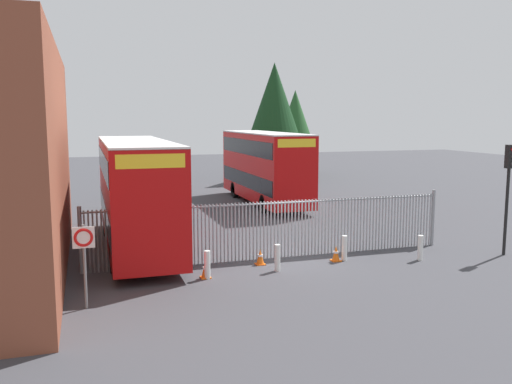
{
  "coord_description": "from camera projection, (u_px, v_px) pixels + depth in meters",
  "views": [
    {
      "loc": [
        -7.29,
        -19.1,
        5.34
      ],
      "look_at": [
        0.0,
        4.0,
        2.0
      ],
      "focal_mm": 38.14,
      "sensor_mm": 36.0,
      "label": 1
    }
  ],
  "objects": [
    {
      "name": "speed_limit_sign_post",
      "position": [
        84.0,
        247.0,
        15.02
      ],
      "size": [
        0.6,
        0.14,
        2.4
      ],
      "color": "slate",
      "rests_on": "ground"
    },
    {
      "name": "traffic_light_kerbside",
      "position": [
        509.0,
        179.0,
        20.83
      ],
      "size": [
        0.28,
        0.33,
        4.3
      ],
      "color": "black",
      "rests_on": "ground"
    },
    {
      "name": "tree_short_side",
      "position": [
        274.0,
        107.0,
        45.45
      ],
      "size": [
        5.12,
        5.12,
        9.85
      ],
      "color": "#4C3823",
      "rests_on": "ground"
    },
    {
      "name": "ground_plane",
      "position": [
        233.0,
        220.0,
        28.5
      ],
      "size": [
        100.0,
        100.0,
        0.0
      ],
      "primitive_type": "plane",
      "color": "#3D3D42"
    },
    {
      "name": "tree_tall_back",
      "position": [
        295.0,
        119.0,
        50.82
      ],
      "size": [
        3.73,
        3.73,
        7.86
      ],
      "color": "#4C3823",
      "rests_on": "ground"
    },
    {
      "name": "palisade_fence",
      "position": [
        275.0,
        228.0,
        20.63
      ],
      "size": [
        14.19,
        0.14,
        2.35
      ],
      "color": "gray",
      "rests_on": "ground"
    },
    {
      "name": "bollard_center_front",
      "position": [
        277.0,
        258.0,
        18.93
      ],
      "size": [
        0.2,
        0.2,
        0.95
      ],
      "primitive_type": "cylinder",
      "color": "silver",
      "rests_on": "ground"
    },
    {
      "name": "bollard_far_right",
      "position": [
        420.0,
        248.0,
        20.39
      ],
      "size": [
        0.2,
        0.2,
        0.95
      ],
      "primitive_type": "cylinder",
      "color": "silver",
      "rests_on": "ground"
    },
    {
      "name": "bollard_near_left",
      "position": [
        207.0,
        265.0,
        18.05
      ],
      "size": [
        0.2,
        0.2,
        0.95
      ],
      "primitive_type": "cylinder",
      "color": "silver",
      "rests_on": "ground"
    },
    {
      "name": "bollard_near_right",
      "position": [
        344.0,
        248.0,
        20.35
      ],
      "size": [
        0.2,
        0.2,
        0.95
      ],
      "primitive_type": "cylinder",
      "color": "silver",
      "rests_on": "ground"
    },
    {
      "name": "double_decker_bus_near_gate",
      "position": [
        136.0,
        190.0,
        21.97
      ],
      "size": [
        2.54,
        10.81,
        4.42
      ],
      "color": "#B70C0C",
      "rests_on": "ground"
    },
    {
      "name": "traffic_cone_by_gate",
      "position": [
        336.0,
        254.0,
        20.28
      ],
      "size": [
        0.34,
        0.34,
        0.59
      ],
      "color": "orange",
      "rests_on": "ground"
    },
    {
      "name": "double_decker_bus_behind_fence_left",
      "position": [
        264.0,
        165.0,
        33.66
      ],
      "size": [
        2.54,
        10.81,
        4.42
      ],
      "color": "#B70C0C",
      "rests_on": "ground"
    },
    {
      "name": "traffic_cone_mid_forecourt",
      "position": [
        205.0,
        270.0,
        18.15
      ],
      "size": [
        0.34,
        0.34,
        0.59
      ],
      "color": "orange",
      "rests_on": "ground"
    },
    {
      "name": "traffic_cone_near_kerb",
      "position": [
        260.0,
        257.0,
        19.8
      ],
      "size": [
        0.34,
        0.34,
        0.59
      ],
      "color": "orange",
      "rests_on": "ground"
    }
  ]
}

